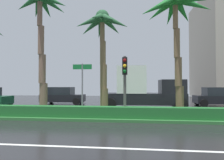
% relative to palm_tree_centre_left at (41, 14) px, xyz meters
% --- Properties ---
extents(ground_plane, '(90.00, 42.00, 0.10)m').
position_rel_palm_tree_centre_left_xyz_m(ground_plane, '(2.26, 0.80, -6.70)').
color(ground_plane, black).
extents(near_lane_divider_stripe, '(81.00, 0.14, 0.01)m').
position_rel_palm_tree_centre_left_xyz_m(near_lane_divider_stripe, '(2.26, -6.20, -6.64)').
color(near_lane_divider_stripe, white).
rests_on(near_lane_divider_stripe, ground_plane).
extents(median_strip, '(85.50, 4.00, 0.15)m').
position_rel_palm_tree_centre_left_xyz_m(median_strip, '(2.26, -0.20, -6.57)').
color(median_strip, '#2D6B33').
rests_on(median_strip, ground_plane).
extents(median_hedge, '(76.50, 0.70, 0.60)m').
position_rel_palm_tree_centre_left_xyz_m(median_hedge, '(2.26, -1.60, -6.20)').
color(median_hedge, '#1E6028').
rests_on(median_hedge, median_strip).
extents(palm_tree_centre_left, '(3.67, 3.59, 8.16)m').
position_rel_palm_tree_centre_left_xyz_m(palm_tree_centre_left, '(0.00, 0.00, 0.00)').
color(palm_tree_centre_left, brown).
rests_on(palm_tree_centre_left, median_strip).
extents(palm_tree_centre, '(3.64, 3.58, 6.78)m').
position_rel_palm_tree_centre_left_xyz_m(palm_tree_centre, '(4.05, 0.41, -1.15)').
color(palm_tree_centre, brown).
rests_on(palm_tree_centre, median_strip).
extents(palm_tree_centre_right, '(4.23, 4.16, 7.39)m').
position_rel_palm_tree_centre_left_xyz_m(palm_tree_centre_right, '(8.59, -0.37, -0.48)').
color(palm_tree_centre_right, brown).
rests_on(palm_tree_centre_right, median_strip).
extents(traffic_signal_median_right, '(0.28, 0.43, 3.39)m').
position_rel_palm_tree_centre_left_xyz_m(traffic_signal_median_right, '(5.61, -1.39, -4.17)').
color(traffic_signal_median_right, '#4C4C47').
rests_on(traffic_signal_median_right, median_strip).
extents(street_name_sign, '(1.10, 0.08, 3.00)m').
position_rel_palm_tree_centre_left_xyz_m(street_name_sign, '(3.19, -1.36, -4.57)').
color(street_name_sign, slate).
rests_on(street_name_sign, median_strip).
extents(car_in_traffic_second, '(4.30, 2.02, 1.72)m').
position_rel_palm_tree_centre_left_xyz_m(car_in_traffic_second, '(-1.09, 6.94, -5.82)').
color(car_in_traffic_second, black).
rests_on(car_in_traffic_second, ground_plane).
extents(box_truck_lead, '(6.40, 2.64, 3.46)m').
position_rel_palm_tree_centre_left_xyz_m(box_truck_lead, '(6.92, 4.07, -5.10)').
color(box_truck_lead, black).
rests_on(box_truck_lead, ground_plane).
extents(car_in_traffic_third, '(4.30, 2.02, 1.72)m').
position_rel_palm_tree_centre_left_xyz_m(car_in_traffic_third, '(13.87, 6.61, -5.82)').
color(car_in_traffic_third, black).
rests_on(car_in_traffic_third, ground_plane).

